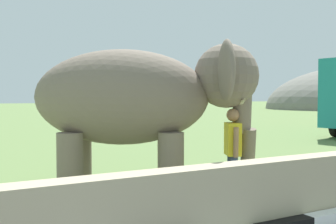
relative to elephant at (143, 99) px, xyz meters
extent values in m
cube|color=white|center=(1.69, -2.68, -1.70)|extent=(0.90, 0.20, 0.24)
cube|color=tan|center=(-0.91, -2.38, -1.32)|extent=(28.00, 0.36, 1.00)
cylinder|color=#77685B|center=(0.63, 0.19, -1.19)|extent=(0.44, 0.44, 1.26)
cylinder|color=#77685B|center=(0.23, -0.62, -1.19)|extent=(0.44, 0.44, 1.26)
cylinder|color=#77685B|center=(-0.89, 0.95, -1.19)|extent=(0.44, 0.44, 1.26)
cylinder|color=#77685B|center=(-1.29, 0.14, -1.19)|extent=(0.44, 0.44, 1.26)
ellipsoid|color=#77685B|center=(-0.33, 0.16, 0.04)|extent=(3.49, 2.82, 1.70)
sphere|color=#77685B|center=(1.34, -0.67, 0.42)|extent=(1.16, 1.16, 1.16)
ellipsoid|color=#D84C8C|center=(1.60, -0.80, 0.57)|extent=(0.61, 0.73, 0.44)
ellipsoid|color=#77685B|center=(1.56, 0.09, 0.47)|extent=(0.62, 0.91, 1.00)
ellipsoid|color=#77685B|center=(0.87, -1.30, 0.47)|extent=(0.62, 0.91, 1.00)
cylinder|color=#77685B|center=(1.60, -0.80, -0.13)|extent=(0.50, 0.55, 0.98)
cylinder|color=#77685B|center=(1.71, -0.85, -0.93)|extent=(0.41, 0.46, 0.83)
cone|color=beige|center=(1.68, -0.52, -0.03)|extent=(0.38, 0.57, 0.22)
cone|color=beige|center=(1.43, -1.03, -0.03)|extent=(0.38, 0.57, 0.22)
cylinder|color=navy|center=(1.43, -0.72, -1.41)|extent=(0.15, 0.15, 0.82)
cylinder|color=navy|center=(1.34, -0.90, -1.41)|extent=(0.15, 0.15, 0.82)
cube|color=yellow|center=(1.38, -0.81, -0.71)|extent=(0.39, 0.46, 0.58)
cylinder|color=#9E7251|center=(1.50, -0.58, -0.74)|extent=(0.14, 0.15, 0.53)
cylinder|color=#9E7251|center=(1.27, -1.05, -0.74)|extent=(0.13, 0.14, 0.52)
sphere|color=#9E7251|center=(1.38, -0.81, -0.28)|extent=(0.23, 0.23, 0.23)
camera|label=1|loc=(-3.02, -6.48, 0.05)|focal=42.55mm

